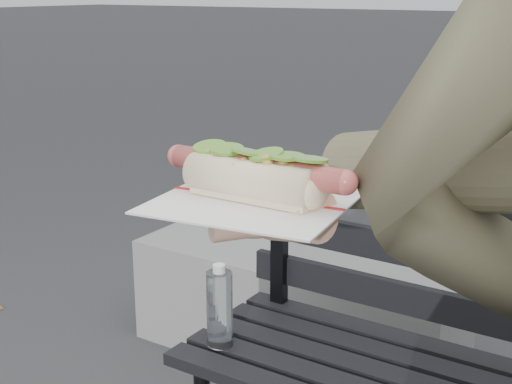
# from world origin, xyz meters

# --- Properties ---
(park_bench) EXTENTS (1.50, 0.44, 0.88)m
(park_bench) POSITION_xyz_m (-0.02, 0.94, 0.52)
(park_bench) COLOR black
(park_bench) RESTS_ON ground
(concrete_block) EXTENTS (1.20, 0.40, 0.40)m
(concrete_block) POSITION_xyz_m (-0.91, 1.56, 0.20)
(concrete_block) COLOR slate
(concrete_block) RESTS_ON ground
(held_hotdog) EXTENTS (0.63, 0.31, 0.20)m
(held_hotdog) POSITION_xyz_m (0.08, 0.14, 1.16)
(held_hotdog) COLOR #4C4833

